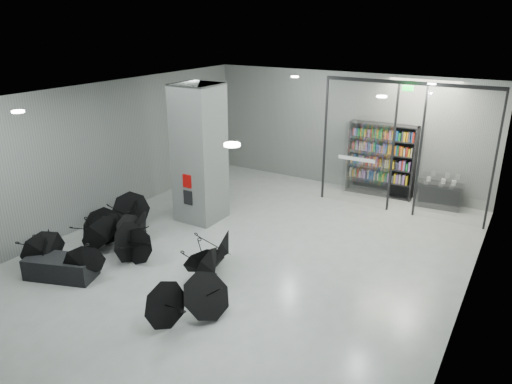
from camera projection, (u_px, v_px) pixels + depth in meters
The scene contains 10 objects.
room at pixel (233, 153), 10.61m from camera, with size 14.00×14.02×4.01m.
column at pixel (200, 154), 13.72m from camera, with size 1.20×1.20×4.00m, color slate.
fire_cabinet at pixel (187, 181), 13.45m from camera, with size 0.28×0.04×0.38m, color #A50A07.
info_panel at pixel (188, 198), 13.62m from camera, with size 0.30×0.03×0.42m, color black.
exit_sign at pixel (408, 88), 13.39m from camera, with size 0.30×0.06×0.15m, color #0CE533.
glass_partition at pixel (403, 144), 14.11m from camera, with size 5.06×0.08×4.00m.
bench at pixel (61, 268), 11.02m from camera, with size 1.58×0.68×0.51m, color black.
bookshelf at pixel (381, 160), 15.92m from camera, with size 2.22×0.44×2.44m, color black, non-canonical shape.
shop_counter at pixel (438, 195), 15.10m from camera, with size 1.34×0.54×0.80m, color black.
umbrella_cluster at pixel (133, 250), 11.74m from camera, with size 5.86×4.43×1.28m.
Camera 1 is at (5.72, -8.53, 5.68)m, focal length 33.46 mm.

